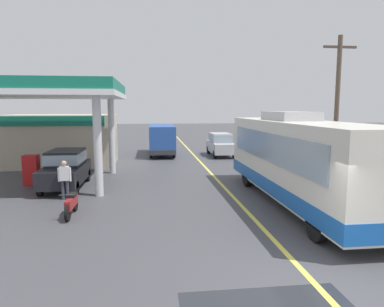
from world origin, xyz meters
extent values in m
plane|color=#424247|center=(0.00, 20.00, 0.00)|extent=(120.00, 120.00, 0.00)
cube|color=#D8CC4C|center=(0.00, 15.00, 0.00)|extent=(0.16, 50.00, 0.01)
cube|color=silver|center=(2.31, 6.18, 1.88)|extent=(2.50, 11.00, 2.90)
cube|color=#1959B2|center=(2.31, 6.18, 0.77)|extent=(2.54, 11.04, 0.56)
cube|color=#8C9EAD|center=(1.04, 6.18, 2.33)|extent=(0.06, 9.35, 1.10)
cube|color=#8C9EAD|center=(3.58, 6.18, 2.33)|extent=(0.06, 9.35, 1.10)
cube|color=#B2B2B7|center=(2.31, 7.18, 3.51)|extent=(1.60, 2.80, 0.36)
cylinder|color=black|center=(1.21, 2.28, 0.50)|extent=(0.30, 1.00, 1.00)
cylinder|color=black|center=(1.21, 9.48, 0.50)|extent=(0.30, 1.00, 1.00)
cylinder|color=black|center=(3.41, 9.48, 0.50)|extent=(0.30, 1.00, 1.00)
cube|color=#147259|center=(-9.50, 11.09, 4.85)|extent=(9.00, 7.00, 0.50)
cube|color=white|center=(-9.50, 11.09, 4.48)|extent=(9.10, 7.10, 0.24)
cylinder|color=silver|center=(-5.80, 8.39, 2.30)|extent=(0.36, 0.36, 4.60)
cylinder|color=silver|center=(-5.80, 13.79, 2.30)|extent=(0.36, 0.36, 4.60)
cube|color=red|center=(-9.50, 11.09, 0.75)|extent=(0.70, 0.60, 1.50)
cube|color=beige|center=(-9.50, 17.29, 1.70)|extent=(7.00, 4.40, 3.40)
cube|color=#147259|center=(-9.50, 15.05, 3.05)|extent=(6.30, 0.10, 0.60)
cube|color=black|center=(-7.62, 10.14, 0.72)|extent=(1.70, 4.20, 0.80)
cube|color=black|center=(-7.62, 10.34, 1.47)|extent=(1.50, 2.31, 0.70)
cube|color=#8C9EAD|center=(-7.62, 10.34, 1.47)|extent=(1.53, 2.35, 0.49)
cylinder|color=black|center=(-8.37, 8.64, 0.32)|extent=(0.20, 0.64, 0.64)
cylinder|color=black|center=(-6.87, 8.64, 0.32)|extent=(0.20, 0.64, 0.64)
cylinder|color=black|center=(-8.37, 11.64, 0.32)|extent=(0.20, 0.64, 0.64)
cylinder|color=black|center=(-6.87, 11.64, 0.32)|extent=(0.20, 0.64, 0.64)
cube|color=#264C9E|center=(-2.63, 21.70, 1.39)|extent=(2.00, 6.00, 2.10)
cube|color=#8C9EAD|center=(-2.63, 21.70, 1.79)|extent=(2.04, 5.10, 0.80)
cube|color=#2D2D33|center=(-2.63, 18.65, 0.54)|extent=(1.90, 0.16, 0.36)
cylinder|color=black|center=(-3.51, 19.70, 0.38)|extent=(0.22, 0.76, 0.76)
cylinder|color=black|center=(-1.75, 19.70, 0.38)|extent=(0.22, 0.76, 0.76)
cylinder|color=black|center=(-3.51, 23.70, 0.38)|extent=(0.22, 0.76, 0.76)
cylinder|color=black|center=(-1.75, 23.70, 0.38)|extent=(0.22, 0.76, 0.76)
cylinder|color=black|center=(-6.38, 5.00, 0.30)|extent=(0.10, 0.60, 0.60)
cylinder|color=black|center=(-6.38, 6.20, 0.30)|extent=(0.10, 0.60, 0.60)
cube|color=maroon|center=(-6.38, 5.60, 0.50)|extent=(0.20, 1.30, 0.36)
cube|color=black|center=(-6.38, 5.75, 0.72)|extent=(0.24, 0.60, 0.12)
cylinder|color=#2D2D33|center=(-6.38, 5.05, 0.90)|extent=(0.55, 0.04, 0.04)
cylinder|color=#33333F|center=(-7.23, 7.91, 0.41)|extent=(0.14, 0.14, 0.82)
cylinder|color=#33333F|center=(-7.05, 7.91, 0.41)|extent=(0.14, 0.14, 0.82)
cube|color=silver|center=(-7.14, 7.91, 1.12)|extent=(0.36, 0.22, 0.60)
sphere|color=tan|center=(-7.14, 7.91, 1.55)|extent=(0.22, 0.22, 0.22)
cylinder|color=silver|center=(-7.37, 7.91, 1.07)|extent=(0.09, 0.09, 0.58)
cylinder|color=silver|center=(-6.91, 7.91, 1.07)|extent=(0.09, 0.09, 0.58)
cube|color=#B2B2B7|center=(2.10, 20.35, 0.72)|extent=(1.70, 4.20, 0.80)
cube|color=#B2B2B7|center=(2.10, 20.55, 1.47)|extent=(1.50, 2.31, 0.70)
cube|color=#8C9EAD|center=(2.10, 20.55, 1.47)|extent=(1.53, 2.35, 0.49)
cylinder|color=black|center=(1.35, 18.85, 0.32)|extent=(0.20, 0.64, 0.64)
cylinder|color=black|center=(2.85, 18.85, 0.32)|extent=(0.20, 0.64, 0.64)
cylinder|color=black|center=(1.35, 21.85, 0.32)|extent=(0.20, 0.64, 0.64)
cylinder|color=black|center=(2.85, 21.85, 0.32)|extent=(0.20, 0.64, 0.64)
cylinder|color=brown|center=(6.37, 10.66, 3.80)|extent=(0.24, 0.24, 7.61)
cube|color=#4C3D33|center=(6.37, 10.66, 7.01)|extent=(1.80, 0.12, 0.12)
camera|label=1|loc=(-3.53, -6.73, 3.82)|focal=32.09mm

